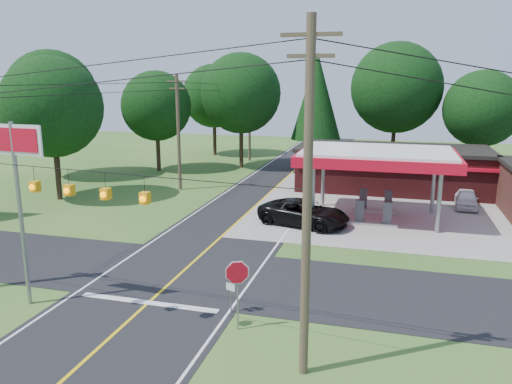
% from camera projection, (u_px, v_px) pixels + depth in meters
% --- Properties ---
extents(ground, '(120.00, 120.00, 0.00)m').
position_uv_depth(ground, '(182.00, 273.00, 25.32)').
color(ground, '#2F5F21').
rests_on(ground, ground).
extents(main_highway, '(8.00, 120.00, 0.02)m').
position_uv_depth(main_highway, '(182.00, 273.00, 25.32)').
color(main_highway, black).
rests_on(main_highway, ground).
extents(cross_road, '(70.00, 7.00, 0.02)m').
position_uv_depth(cross_road, '(182.00, 273.00, 25.31)').
color(cross_road, black).
rests_on(cross_road, ground).
extents(lane_center_yellow, '(0.15, 110.00, 0.00)m').
position_uv_depth(lane_center_yellow, '(182.00, 273.00, 25.31)').
color(lane_center_yellow, yellow).
rests_on(lane_center_yellow, main_highway).
extents(gas_canopy, '(10.60, 7.40, 4.88)m').
position_uv_depth(gas_canopy, '(377.00, 158.00, 34.25)').
color(gas_canopy, gray).
rests_on(gas_canopy, ground).
extents(convenience_store, '(16.40, 7.55, 3.80)m').
position_uv_depth(convenience_store, '(392.00, 168.00, 43.90)').
color(convenience_store, '#54181A').
rests_on(convenience_store, ground).
extents(utility_pole_near_right, '(1.80, 0.30, 11.50)m').
position_uv_depth(utility_pole_near_right, '(307.00, 201.00, 15.47)').
color(utility_pole_near_right, '#473828').
rests_on(utility_pole_near_right, ground).
extents(utility_pole_far_left, '(1.80, 0.30, 10.00)m').
position_uv_depth(utility_pole_far_left, '(178.00, 131.00, 43.14)').
color(utility_pole_far_left, '#473828').
rests_on(utility_pole_far_left, ground).
extents(utility_pole_north, '(0.30, 0.30, 9.50)m').
position_uv_depth(utility_pole_north, '(249.00, 121.00, 58.83)').
color(utility_pole_north, '#473828').
rests_on(utility_pole_north, ground).
extents(overhead_beacons, '(17.04, 2.04, 1.03)m').
position_uv_depth(overhead_beacons, '(86.00, 173.00, 18.55)').
color(overhead_beacons, black).
rests_on(overhead_beacons, ground).
extents(treeline_backdrop, '(70.27, 51.59, 13.30)m').
position_uv_depth(treeline_backdrop, '(293.00, 102.00, 45.99)').
color(treeline_backdrop, '#332316').
rests_on(treeline_backdrop, ground).
extents(suv_car, '(7.52, 7.52, 1.70)m').
position_uv_depth(suv_car, '(304.00, 213.00, 33.36)').
color(suv_car, black).
rests_on(suv_car, ground).
extents(sedan_car, '(4.32, 4.32, 1.37)m').
position_uv_depth(sedan_car, '(466.00, 199.00, 37.91)').
color(sedan_car, white).
rests_on(sedan_car, ground).
extents(big_stop_sign, '(2.95, 0.32, 7.95)m').
position_uv_depth(big_stop_sign, '(15.00, 168.00, 20.55)').
color(big_stop_sign, gray).
rests_on(big_stop_sign, ground).
extents(octagonal_stop_sign, '(0.90, 0.45, 2.88)m').
position_uv_depth(octagonal_stop_sign, '(237.00, 278.00, 19.15)').
color(octagonal_stop_sign, gray).
rests_on(octagonal_stop_sign, ground).
extents(route_sign_post, '(0.44, 0.21, 2.25)m').
position_uv_depth(route_sign_post, '(231.00, 283.00, 20.72)').
color(route_sign_post, gray).
rests_on(route_sign_post, ground).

